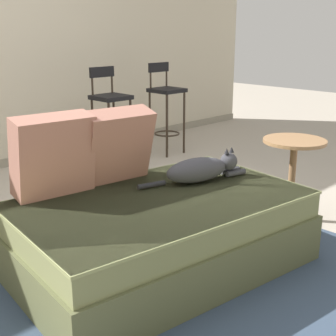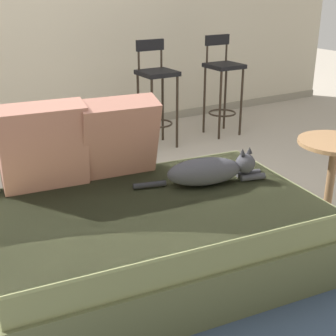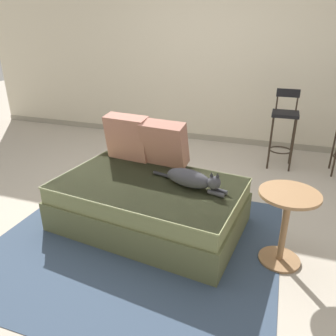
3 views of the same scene
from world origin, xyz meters
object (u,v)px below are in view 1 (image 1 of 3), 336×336
throw_pillow_corner (53,155)px  side_table (293,168)px  cat (201,169)px  bar_stool_by_doorway (166,102)px  throw_pillow_middle (116,145)px  bar_stool_near_window (110,110)px  couch (162,232)px

throw_pillow_corner → side_table: throw_pillow_corner is taller
cat → bar_stool_by_doorway: size_ratio=0.73×
throw_pillow_corner → side_table: (1.56, -0.60, -0.28)m
bar_stool_by_doorway → throw_pillow_middle: bearing=-141.7°
bar_stool_by_doorway → side_table: size_ratio=1.64×
throw_pillow_middle → bar_stool_near_window: size_ratio=0.47×
throw_pillow_corner → bar_stool_near_window: bearing=43.4°
throw_pillow_corner → bar_stool_near_window: size_ratio=0.48×
bar_stool_near_window → bar_stool_by_doorway: size_ratio=1.00×
side_table → throw_pillow_corner: bearing=159.1°
couch → bar_stool_by_doorway: size_ratio=1.77×
throw_pillow_corner → throw_pillow_middle: bearing=-6.8°
couch → throw_pillow_corner: (-0.40, 0.46, 0.45)m
couch → side_table: bearing=-6.8°
couch → bar_stool_near_window: bar_stool_near_window is taller
throw_pillow_corner → side_table: size_ratio=0.78×
bar_stool_by_doorway → side_table: bearing=-109.1°
throw_pillow_corner → cat: size_ratio=0.65×
couch → cat: size_ratio=2.42×
throw_pillow_corner → cat: (0.78, -0.41, -0.16)m
couch → throw_pillow_corner: bearing=131.2°
bar_stool_by_doorway → throw_pillow_corner: bearing=-148.0°
couch → throw_pillow_middle: throw_pillow_middle is taller
throw_pillow_corner → cat: 0.90m
throw_pillow_corner → throw_pillow_middle: throw_pillow_corner is taller
throw_pillow_corner → throw_pillow_middle: size_ratio=1.02×
throw_pillow_corner → cat: throw_pillow_corner is taller
throw_pillow_middle → bar_stool_near_window: 1.82m
cat → side_table: cat is taller
throw_pillow_middle → bar_stool_by_doorway: size_ratio=0.47×
couch → bar_stool_by_doorway: bar_stool_by_doorway is taller
cat → bar_stool_near_window: 1.96m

